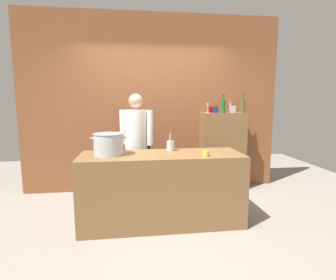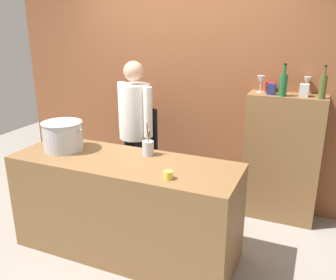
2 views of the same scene
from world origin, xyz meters
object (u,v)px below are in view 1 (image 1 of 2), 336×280
wine_glass_tall (230,106)px  spice_tin_silver (232,109)px  wine_bottle_olive (243,106)px  wine_bottle_green (223,106)px  chef (137,140)px  butter_jar (206,153)px  utensil_crock (171,145)px  spice_tin_navy (216,110)px  stockpot_large (109,144)px  wine_glass_short (208,106)px  spice_tin_red (211,110)px

wine_glass_tall → spice_tin_silver: bearing=-96.2°
wine_bottle_olive → wine_bottle_green: (-0.35, -0.02, -0.00)m
chef → butter_jar: size_ratio=22.53×
utensil_crock → wine_bottle_green: size_ratio=0.96×
butter_jar → wine_bottle_green: 1.54m
utensil_crock → butter_jar: 0.55m
wine_bottle_green → spice_tin_navy: (-0.11, 0.04, -0.06)m
butter_jar → wine_glass_tall: (0.85, 1.50, 0.54)m
chef → wine_bottle_green: 1.57m
butter_jar → wine_bottle_green: wine_bottle_green is taller
chef → utensil_crock: size_ratio=5.54×
stockpot_large → wine_bottle_green: wine_bottle_green is taller
utensil_crock → spice_tin_silver: size_ratio=2.51×
wine_glass_short → spice_tin_red: (0.09, 0.08, -0.07)m
stockpot_large → wine_bottle_green: bearing=30.9°
spice_tin_navy → spice_tin_silver: (0.30, 0.03, 0.01)m
butter_jar → spice_tin_navy: bearing=68.3°
utensil_crock → spice_tin_silver: (1.21, 0.97, 0.44)m
chef → spice_tin_silver: (1.64, 0.39, 0.45)m
chef → wine_bottle_olive: (1.81, 0.33, 0.50)m
stockpot_large → butter_jar: 1.18m
wine_glass_tall → spice_tin_red: wine_glass_tall is taller
wine_glass_tall → spice_tin_silver: size_ratio=1.45×
stockpot_large → wine_glass_tall: size_ratio=2.48×
spice_tin_navy → wine_bottle_green: bearing=-21.8°
butter_jar → spice_tin_silver: (0.84, 1.37, 0.48)m
wine_bottle_olive → wine_glass_tall: size_ratio=1.79×
spice_tin_navy → spice_tin_silver: bearing=5.1°
wine_bottle_green → spice_tin_silver: 0.21m
chef → wine_glass_short: 1.39m
chef → wine_bottle_olive: wine_bottle_olive is taller
utensil_crock → butter_jar: utensil_crock is taller
spice_tin_red → wine_bottle_green: bearing=-53.6°
stockpot_large → utensil_crock: bearing=13.1°
stockpot_large → spice_tin_navy: bearing=33.6°
utensil_crock → wine_glass_short: 1.37m
chef → spice_tin_silver: chef is taller
spice_tin_silver → spice_tin_red: size_ratio=1.18×
chef → stockpot_large: chef is taller
wine_glass_tall → wine_glass_short: size_ratio=1.01×
wine_glass_tall → spice_tin_silver: 0.15m
utensil_crock → wine_bottle_olive: bearing=33.7°
wine_bottle_green → spice_tin_red: bearing=126.4°
wine_bottle_olive → spice_tin_silver: (-0.16, 0.05, -0.06)m
wine_bottle_olive → wine_glass_short: size_ratio=1.81×
stockpot_large → wine_bottle_olive: bearing=27.0°
utensil_crock → wine_bottle_green: bearing=41.4°
stockpot_large → wine_glass_tall: 2.42m
wine_bottle_olive → wine_glass_short: bearing=170.8°
butter_jar → spice_tin_navy: 1.52m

